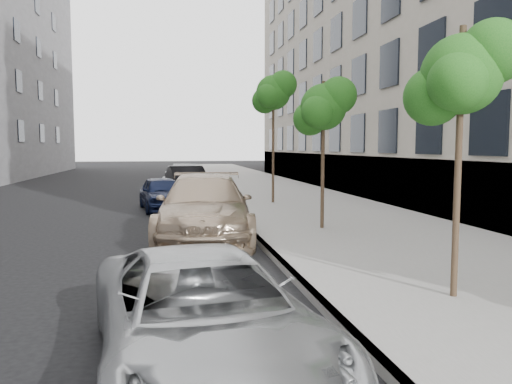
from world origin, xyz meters
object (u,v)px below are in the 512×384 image
object	(u,v)px
tree_mid	(324,107)
sedan_blue	(162,193)
suv	(205,208)
minivan	(203,317)
sedan_black	(187,182)
sedan_rear	(183,176)
tree_near	(463,75)
tree_far	(274,93)

from	to	relation	value
tree_mid	sedan_blue	xyz separation A→B (m)	(-4.46, 5.91, -2.84)
tree_mid	suv	xyz separation A→B (m)	(-3.33, -0.47, -2.65)
minivan	sedan_black	bearing A→B (deg)	80.53
sedan_blue	sedan_black	bearing A→B (deg)	68.65
minivan	sedan_black	size ratio (longest dim) A/B	1.02
minivan	suv	distance (m)	7.75
sedan_blue	sedan_rear	distance (m)	10.06
tree_near	minivan	xyz separation A→B (m)	(-3.94, -1.70, -2.81)
minivan	suv	bearing A→B (deg)	77.85
tree_mid	sedan_blue	bearing A→B (deg)	127.04
suv	sedan_blue	size ratio (longest dim) A/B	1.53
tree_mid	sedan_rear	distance (m)	16.49
tree_near	tree_far	bearing A→B (deg)	90.00
tree_mid	suv	world-z (taller)	tree_mid
suv	sedan_black	size ratio (longest dim) A/B	1.28
tree_far	suv	size ratio (longest dim) A/B	0.91
tree_far	sedan_rear	xyz separation A→B (m)	(-3.33, 9.41, -3.85)
sedan_black	sedan_rear	bearing A→B (deg)	83.04
suv	sedan_blue	distance (m)	6.48
tree_mid	tree_far	bearing A→B (deg)	90.00
sedan_black	sedan_blue	bearing A→B (deg)	-110.44
tree_far	tree_mid	bearing A→B (deg)	-90.00
tree_near	minivan	size ratio (longest dim) A/B	0.89
tree_near	suv	world-z (taller)	tree_near
tree_mid	sedan_blue	size ratio (longest dim) A/B	1.10
minivan	sedan_rear	distance (m)	24.11
sedan_blue	sedan_black	world-z (taller)	sedan_black
tree_far	sedan_blue	xyz separation A→B (m)	(-4.46, -0.59, -3.91)
sedan_black	suv	bearing A→B (deg)	-96.96
minivan	sedan_blue	xyz separation A→B (m)	(-0.52, 14.10, 0.00)
tree_near	sedan_blue	bearing A→B (deg)	109.77
sedan_black	sedan_rear	size ratio (longest dim) A/B	0.93
suv	sedan_black	xyz separation A→B (m)	(0.00, 11.11, -0.10)
tree_near	minivan	bearing A→B (deg)	-156.73
tree_far	suv	xyz separation A→B (m)	(-3.33, -6.97, -3.72)
minivan	sedan_black	world-z (taller)	sedan_black
suv	sedan_blue	bearing A→B (deg)	105.73
tree_far	sedan_black	distance (m)	6.54
sedan_blue	sedan_rear	bearing A→B (deg)	75.65
tree_mid	minivan	distance (m)	9.53
tree_near	sedan_rear	distance (m)	22.82
suv	tree_far	bearing A→B (deg)	70.13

